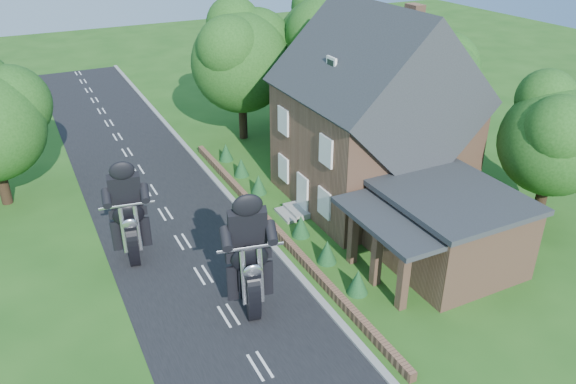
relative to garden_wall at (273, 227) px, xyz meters
name	(u,v)px	position (x,y,z in m)	size (l,w,h in m)	color
ground	(229,316)	(-4.30, -5.00, -0.20)	(120.00, 120.00, 0.00)	#214F16
road	(229,316)	(-4.30, -5.00, -0.19)	(7.00, 80.00, 0.02)	black
kerb	(310,289)	(-0.65, -5.00, -0.14)	(0.30, 80.00, 0.12)	gray
garden_wall	(273,227)	(0.00, 0.00, 0.00)	(0.30, 22.00, 0.40)	#875D44
house	(373,121)	(6.19, 1.00, 4.14)	(9.54, 8.64, 10.24)	#875D44
annex	(445,228)	(5.57, -5.80, 1.57)	(7.05, 5.94, 3.44)	#875D44
tree_annex_side	(560,131)	(12.83, -4.90, 4.49)	(5.64, 5.20, 7.48)	black
tree_house_right	(436,78)	(12.35, 3.62, 4.99)	(6.51, 6.00, 8.40)	black
tree_behind_house	(334,39)	(9.88, 11.14, 6.03)	(7.81, 7.20, 10.08)	black
tree_behind_left	(246,53)	(3.86, 12.13, 5.53)	(6.94, 6.40, 9.16)	black
shrub_a	(358,282)	(1.00, -6.00, 0.35)	(0.90, 0.90, 1.10)	#133C1B
shrub_b	(327,251)	(1.00, -3.50, 0.35)	(0.90, 0.90, 1.10)	#133C1B
shrub_c	(301,226)	(1.00, -1.00, 0.35)	(0.90, 0.90, 1.10)	#133C1B
shrub_d	(259,184)	(1.00, 4.00, 0.35)	(0.90, 0.90, 1.10)	#133C1B
shrub_e	(241,167)	(1.00, 6.50, 0.35)	(0.90, 0.90, 1.10)	#133C1B
shrub_f	(226,152)	(1.00, 9.00, 0.35)	(0.90, 0.90, 1.10)	#133C1B
motorcycle_lead	(250,293)	(-3.35, -4.97, 0.58)	(0.42, 1.68, 1.56)	black
motorcycle_follow	(133,244)	(-6.64, 0.67, 0.53)	(0.40, 1.57, 1.46)	black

